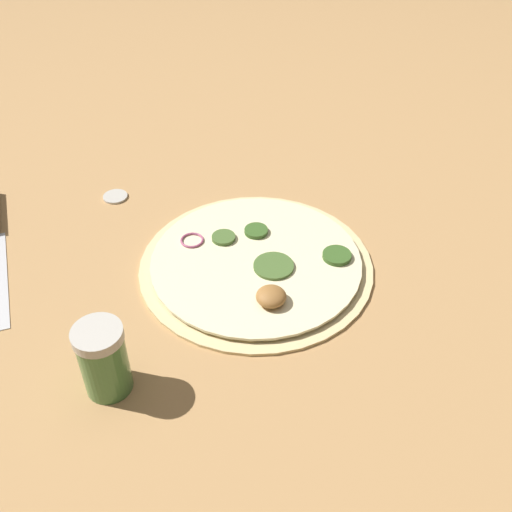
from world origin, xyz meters
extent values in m
plane|color=tan|center=(0.00, 0.00, 0.00)|extent=(3.00, 3.00, 0.00)
cylinder|color=beige|center=(0.00, 0.00, 0.00)|extent=(0.32, 0.32, 0.01)
cylinder|color=beige|center=(0.00, 0.00, 0.01)|extent=(0.29, 0.29, 0.00)
cylinder|color=#47662D|center=(-0.02, 0.02, 0.01)|extent=(0.05, 0.05, 0.00)
cylinder|color=#47662D|center=(0.03, -0.06, 0.02)|extent=(0.03, 0.03, 0.01)
ellipsoid|color=#996633|center=(0.01, 0.08, 0.02)|extent=(0.04, 0.04, 0.02)
torus|color=#A34C70|center=(0.07, -0.07, 0.01)|extent=(0.03, 0.03, 0.00)
cylinder|color=#385B23|center=(-0.02, -0.06, 0.02)|extent=(0.03, 0.03, 0.01)
cylinder|color=#385B23|center=(-0.11, 0.03, 0.02)|extent=(0.04, 0.04, 0.01)
cylinder|color=#4C7F42|center=(0.22, 0.13, 0.04)|extent=(0.05, 0.05, 0.08)
cylinder|color=beige|center=(0.22, 0.13, 0.08)|extent=(0.05, 0.05, 0.01)
cylinder|color=beige|center=(0.15, -0.23, 0.00)|extent=(0.04, 0.04, 0.01)
camera|label=1|loc=(0.21, 0.58, 0.55)|focal=42.00mm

